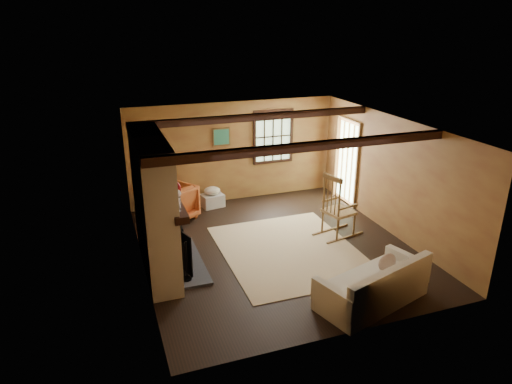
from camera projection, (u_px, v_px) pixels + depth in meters
name	position (u px, v px, depth m)	size (l,w,h in m)	color
ground	(276.00, 248.00, 8.87)	(5.50, 5.50, 0.00)	black
room_envelope	(283.00, 163.00, 8.59)	(5.02, 5.52, 2.44)	olive
fireplace	(156.00, 210.00, 7.79)	(1.02, 2.30, 2.40)	brown
rug	(289.00, 250.00, 8.76)	(2.50, 3.00, 0.01)	beige
rocking_chair	(337.00, 210.00, 9.20)	(1.05, 0.70, 1.33)	tan
sofa	(375.00, 288.00, 7.06)	(1.99, 1.31, 0.74)	beige
firewood_pile	(150.00, 210.00, 10.37)	(0.59, 0.11, 0.21)	brown
laundry_basket	(212.00, 200.00, 10.79)	(0.50, 0.38, 0.30)	silver
basket_pillow	(212.00, 191.00, 10.70)	(0.38, 0.30, 0.19)	beige
armchair	(172.00, 203.00, 9.97)	(0.85, 0.88, 0.80)	#BF6026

